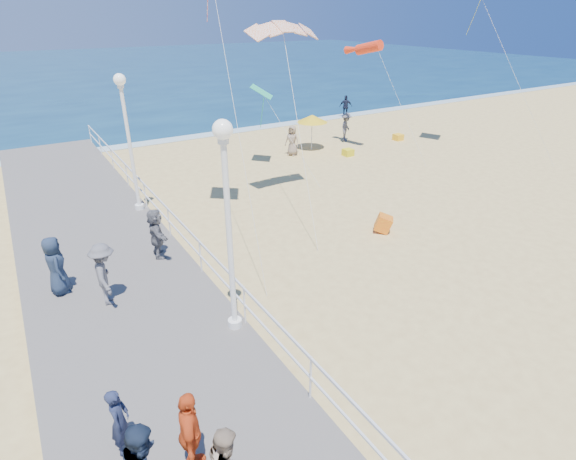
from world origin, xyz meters
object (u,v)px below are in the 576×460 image
spectator_5 (156,233)px  beach_umbrella (312,119)px  beach_walker_b (346,106)px  beach_chair_left (348,152)px  spectator_0 (120,421)px  spectator_3 (191,434)px  beach_walker_a (346,127)px  spectator_4 (56,266)px  box_kite (383,225)px  lamp_post_far (127,130)px  beach_walker_c (292,141)px  beach_chair_right (398,137)px  lamp_post_mid (228,210)px  spectator_2 (105,274)px

spectator_5 → beach_umbrella: size_ratio=0.79×
beach_walker_b → beach_chair_left: (-6.59, -8.58, -0.67)m
spectator_0 → spectator_3: bearing=-114.2°
spectator_5 → beach_umbrella: beach_umbrella is taller
spectator_3 → spectator_5: spectator_3 is taller
beach_walker_a → spectator_4: bearing=171.8°
box_kite → beach_umbrella: size_ratio=0.28×
spectator_3 → spectator_4: size_ratio=0.99×
beach_walker_a → beach_umbrella: 3.25m
spectator_3 → beach_walker_a: size_ratio=0.95×
spectator_4 → lamp_post_far: bearing=-37.5°
spectator_3 → beach_walker_c: bearing=-19.0°
beach_walker_a → beach_walker_c: beach_walker_a is taller
beach_walker_b → spectator_4: bearing=67.4°
spectator_5 → beach_chair_right: (18.54, 7.88, -1.04)m
lamp_post_mid → beach_walker_c: 17.02m
spectator_4 → beach_walker_c: 16.60m
spectator_2 → beach_walker_c: 16.50m
spectator_5 → beach_chair_right: bearing=-59.9°
spectator_4 → beach_chair_left: spectator_4 is taller
spectator_2 → box_kite: size_ratio=3.01×
beach_walker_b → beach_walker_c: 11.50m
spectator_4 → beach_walker_a: (18.47, 10.15, -0.36)m
lamp_post_far → spectator_2: bearing=-112.0°
spectator_4 → beach_walker_c: spectator_4 is taller
spectator_2 → beach_walker_a: 20.81m
spectator_3 → spectator_4: (-1.21, 7.35, 0.01)m
box_kite → beach_chair_left: box_kite is taller
beach_walker_a → beach_umbrella: (-3.06, -0.49, 1.00)m
spectator_2 → beach_walker_a: (17.39, 11.42, -0.39)m
lamp_post_mid → beach_walker_a: (14.89, 14.23, -2.75)m
spectator_0 → spectator_5: (2.79, 6.89, 0.13)m
beach_walker_b → spectator_3: bearing=79.5°
beach_chair_left → beach_chair_right: (5.10, 1.07, 0.00)m
spectator_3 → beach_chair_left: size_ratio=3.16×
spectator_2 → beach_walker_a: bearing=-49.1°
spectator_2 → beach_umbrella: (14.33, 10.93, 0.61)m
lamp_post_far → spectator_0: bearing=-106.5°
lamp_post_far → beach_walker_a: 16.02m
lamp_post_far → box_kite: size_ratio=8.87×
spectator_4 → spectator_2: bearing=-141.2°
spectator_3 → beach_walker_b: (21.87, 23.35, -0.40)m
spectator_3 → beach_umbrella: (14.20, 17.01, 0.64)m
beach_chair_left → beach_chair_right: size_ratio=1.00×
spectator_5 → beach_walker_a: spectator_5 is taller
lamp_post_far → beach_walker_b: size_ratio=3.07×
beach_umbrella → beach_chair_left: bearing=-64.1°
lamp_post_far → box_kite: 10.44m
spectator_0 → spectator_4: 6.29m
lamp_post_far → beach_walker_a: bearing=19.3°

